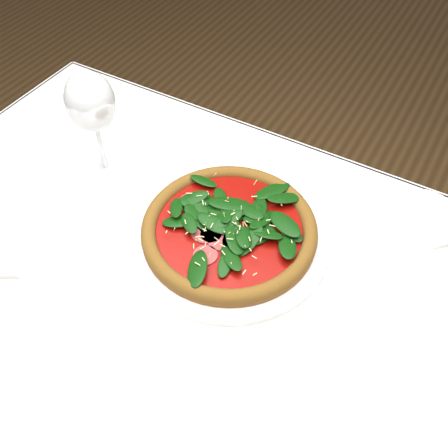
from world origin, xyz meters
The scene contains 6 objects.
ground centered at (0.00, 0.00, 0.00)m, with size 6.00×6.00×0.00m, color brown.
dining_table centered at (0.00, 0.00, 0.65)m, with size 1.21×0.81×0.75m.
plate centered at (0.05, 0.09, 0.76)m, with size 0.37×0.37×0.02m.
pizza centered at (0.05, 0.09, 0.78)m, with size 0.35×0.35×0.04m.
wine_glass centered at (-0.27, 0.13, 0.91)m, with size 0.09×0.09×0.23m.
saucer_far centered at (0.34, 0.32, 0.76)m, with size 0.14×0.14×0.01m.
Camera 1 is at (0.33, -0.41, 1.46)m, focal length 40.00 mm.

